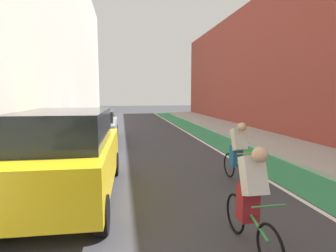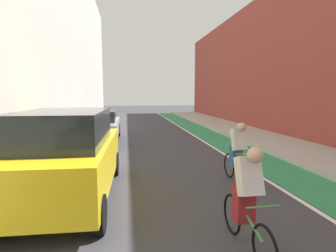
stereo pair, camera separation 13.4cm
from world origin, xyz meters
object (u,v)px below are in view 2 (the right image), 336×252
(parked_suv_yellow_cab, at_px, (67,154))
(cyclist_mid, at_px, (247,198))
(cyclist_trailing, at_px, (238,153))
(parked_sedan_silver, at_px, (100,126))

(parked_suv_yellow_cab, xyz_separation_m, cyclist_mid, (3.01, -2.44, -0.21))
(cyclist_mid, height_order, cyclist_trailing, cyclist_trailing)
(parked_sedan_silver, bearing_deg, cyclist_trailing, -58.35)
(cyclist_mid, bearing_deg, parked_sedan_silver, 107.55)
(parked_sedan_silver, distance_m, cyclist_trailing, 7.83)
(parked_suv_yellow_cab, xyz_separation_m, cyclist_trailing, (4.11, 0.42, -0.21))
(parked_sedan_silver, relative_size, cyclist_mid, 2.64)
(parked_suv_yellow_cab, height_order, parked_sedan_silver, parked_suv_yellow_cab)
(parked_sedan_silver, height_order, cyclist_trailing, cyclist_trailing)
(cyclist_mid, bearing_deg, parked_suv_yellow_cab, 141.04)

